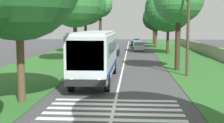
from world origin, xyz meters
TOP-DOWN VIEW (x-y plane):
  - ground at (0.00, 0.00)m, footprint 160.00×160.00m
  - grass_verge_left at (15.00, 8.20)m, footprint 120.00×8.00m
  - grass_verge_right at (15.00, -8.20)m, footprint 120.00×8.00m
  - centre_line at (15.00, 0.00)m, footprint 110.00×0.16m
  - coach_bus at (7.94, 1.80)m, footprint 11.16×2.62m
  - zebra_crossing at (-0.88, 0.00)m, footprint 5.85×6.80m
  - trailing_car_0 at (28.44, 1.84)m, footprint 4.30×1.78m
  - trailing_car_1 at (37.11, -2.01)m, footprint 4.30×1.78m
  - trailing_car_2 at (43.46, -1.86)m, footprint 4.30×1.78m
  - trailing_car_3 at (51.33, -1.58)m, footprint 4.30×1.78m
  - roadside_tree_left_0 at (20.21, 5.82)m, footprint 7.15×6.28m
  - roadside_tree_left_1 at (31.09, 6.23)m, footprint 7.31×6.22m
  - roadside_tree_left_3 at (43.36, 5.32)m, footprint 5.82×4.63m
  - roadside_tree_right_0 at (13.70, -4.97)m, footprint 5.44×4.59m
  - roadside_tree_right_1 at (30.93, -5.95)m, footprint 7.96×6.90m
  - roadside_tree_right_2 at (43.76, -5.21)m, footprint 6.29×5.16m
  - roadside_tree_right_4 at (53.59, -5.49)m, footprint 5.53×4.64m
  - utility_pole at (10.51, -5.44)m, footprint 0.24×1.40m

SIDE VIEW (x-z plane):
  - ground at x=0.00m, z-range 0.00..0.00m
  - zebra_crossing at x=-0.88m, z-range 0.00..0.01m
  - centre_line at x=15.00m, z-range 0.00..0.01m
  - grass_verge_left at x=15.00m, z-range 0.00..0.04m
  - grass_verge_right at x=15.00m, z-range 0.00..0.04m
  - trailing_car_0 at x=28.44m, z-range -0.05..1.38m
  - trailing_car_1 at x=37.11m, z-range -0.05..1.38m
  - trailing_car_2 at x=43.46m, z-range -0.05..1.38m
  - trailing_car_3 at x=51.33m, z-range -0.05..1.38m
  - coach_bus at x=7.94m, z-range 0.28..4.01m
  - utility_pole at x=10.51m, z-range 0.18..8.12m
  - roadside_tree_right_2 at x=43.76m, z-range 1.44..9.67m
  - roadside_tree_right_4 at x=53.59m, z-range 1.67..9.83m
  - roadside_tree_right_1 at x=30.93m, z-range 1.46..11.55m
  - roadside_tree_right_0 at x=13.70m, z-range 2.06..10.99m
  - roadside_tree_left_0 at x=20.21m, z-range 1.84..12.01m
  - roadside_tree_left_1 at x=31.09m, z-range 1.98..12.40m
  - roadside_tree_left_3 at x=43.36m, z-range 2.70..13.02m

